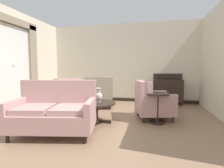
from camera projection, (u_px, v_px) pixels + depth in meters
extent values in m
plane|color=#896B51|center=(98.00, 126.00, 3.78)|extent=(8.72, 8.72, 0.00)
cube|color=beige|center=(122.00, 63.00, 6.68)|extent=(5.81, 0.08, 2.96)
cube|color=beige|center=(17.00, 61.00, 5.19)|extent=(0.08, 4.36, 2.96)
cube|color=black|center=(122.00, 99.00, 6.74)|extent=(5.65, 0.03, 0.12)
cube|color=silver|center=(12.00, 66.00, 4.93)|extent=(0.03, 1.26, 2.21)
cube|color=white|center=(13.00, 66.00, 4.92)|extent=(0.02, 1.34, 2.29)
cube|color=white|center=(13.00, 66.00, 4.92)|extent=(0.02, 0.04, 2.21)
cube|color=white|center=(13.00, 66.00, 4.92)|extent=(0.02, 1.26, 0.04)
cube|color=gray|center=(33.00, 65.00, 5.70)|extent=(0.10, 0.32, 2.51)
cube|color=gray|center=(12.00, 20.00, 4.81)|extent=(0.10, 1.94, 0.20)
cylinder|color=black|center=(96.00, 103.00, 3.99)|extent=(0.92, 0.92, 0.04)
cylinder|color=black|center=(96.00, 112.00, 4.01)|extent=(0.10, 0.10, 0.40)
cube|color=black|center=(105.00, 121.00, 3.98)|extent=(0.28, 0.06, 0.07)
cube|color=black|center=(93.00, 118.00, 4.23)|extent=(0.22, 0.26, 0.07)
cube|color=black|center=(88.00, 123.00, 3.88)|extent=(0.21, 0.26, 0.07)
cylinder|color=beige|center=(99.00, 101.00, 4.02)|extent=(0.09, 0.09, 0.02)
ellipsoid|color=beige|center=(99.00, 97.00, 4.01)|extent=(0.16, 0.16, 0.20)
cylinder|color=beige|center=(99.00, 90.00, 4.00)|extent=(0.08, 0.08, 0.09)
torus|color=beige|center=(99.00, 88.00, 4.00)|extent=(0.12, 0.12, 0.02)
cube|color=tan|center=(53.00, 119.00, 3.25)|extent=(1.67, 1.14, 0.31)
cube|color=tan|center=(59.00, 94.00, 3.57)|extent=(1.53, 0.44, 0.56)
cube|color=tan|center=(34.00, 109.00, 3.20)|extent=(0.73, 0.77, 0.10)
cube|color=tan|center=(70.00, 109.00, 3.18)|extent=(0.73, 0.77, 0.10)
cube|color=tan|center=(14.00, 106.00, 3.19)|extent=(0.26, 0.77, 0.22)
cube|color=tan|center=(90.00, 106.00, 3.15)|extent=(0.26, 0.77, 0.22)
cylinder|color=black|center=(7.00, 138.00, 2.94)|extent=(0.06, 0.06, 0.14)
cylinder|color=black|center=(85.00, 139.00, 2.90)|extent=(0.06, 0.06, 0.14)
cylinder|color=black|center=(28.00, 125.00, 3.63)|extent=(0.06, 0.06, 0.14)
cylinder|color=black|center=(91.00, 125.00, 3.60)|extent=(0.06, 0.06, 0.14)
cube|color=gray|center=(99.00, 99.00, 5.64)|extent=(1.03, 1.05, 0.26)
cube|color=gray|center=(99.00, 87.00, 5.24)|extent=(0.84, 0.35, 0.59)
cube|color=gray|center=(111.00, 84.00, 5.34)|extent=(0.15, 0.22, 0.45)
cube|color=gray|center=(87.00, 84.00, 5.31)|extent=(0.15, 0.22, 0.45)
cube|color=gray|center=(110.00, 91.00, 5.68)|extent=(0.30, 0.76, 0.21)
cube|color=gray|center=(88.00, 91.00, 5.65)|extent=(0.30, 0.76, 0.21)
cylinder|color=black|center=(109.00, 103.00, 6.02)|extent=(0.06, 0.06, 0.14)
cylinder|color=black|center=(90.00, 103.00, 5.99)|extent=(0.06, 0.06, 0.14)
cylinder|color=black|center=(110.00, 107.00, 5.32)|extent=(0.06, 0.06, 0.14)
cylinder|color=black|center=(88.00, 107.00, 5.29)|extent=(0.06, 0.06, 0.14)
cube|color=tan|center=(154.00, 107.00, 4.31)|extent=(1.03, 1.02, 0.31)
cube|color=tan|center=(141.00, 91.00, 4.26)|extent=(0.36, 0.82, 0.50)
cube|color=tan|center=(148.00, 90.00, 3.90)|extent=(0.22, 0.15, 0.38)
cube|color=tan|center=(141.00, 87.00, 4.62)|extent=(0.22, 0.15, 0.38)
cube|color=tan|center=(161.00, 99.00, 3.94)|extent=(0.74, 0.30, 0.21)
cube|color=tan|center=(153.00, 95.00, 4.65)|extent=(0.74, 0.30, 0.21)
cylinder|color=black|center=(173.00, 119.00, 4.02)|extent=(0.06, 0.06, 0.14)
cylinder|color=black|center=(163.00, 112.00, 4.68)|extent=(0.06, 0.06, 0.14)
cylinder|color=black|center=(144.00, 120.00, 3.99)|extent=(0.06, 0.06, 0.14)
cylinder|color=black|center=(138.00, 113.00, 4.64)|extent=(0.06, 0.06, 0.14)
cube|color=tan|center=(64.00, 100.00, 5.30)|extent=(1.12, 1.11, 0.30)
cube|color=tan|center=(70.00, 87.00, 5.02)|extent=(0.55, 0.72, 0.53)
cube|color=tan|center=(78.00, 84.00, 5.31)|extent=(0.22, 0.19, 0.40)
cube|color=tan|center=(57.00, 86.00, 4.85)|extent=(0.22, 0.19, 0.40)
cube|color=tan|center=(73.00, 90.00, 5.55)|extent=(0.66, 0.49, 0.23)
cube|color=tan|center=(53.00, 92.00, 5.08)|extent=(0.66, 0.49, 0.23)
cylinder|color=black|center=(68.00, 104.00, 5.77)|extent=(0.06, 0.06, 0.14)
cylinder|color=black|center=(50.00, 107.00, 5.35)|extent=(0.06, 0.06, 0.14)
cylinder|color=black|center=(79.00, 107.00, 5.29)|extent=(0.06, 0.06, 0.14)
cylinder|color=black|center=(60.00, 111.00, 4.87)|extent=(0.06, 0.06, 0.14)
cylinder|color=black|center=(158.00, 94.00, 3.90)|extent=(0.52, 0.52, 0.03)
cylinder|color=black|center=(157.00, 109.00, 3.93)|extent=(0.07, 0.07, 0.67)
cylinder|color=black|center=(157.00, 122.00, 3.96)|extent=(0.34, 0.34, 0.04)
cube|color=black|center=(168.00, 91.00, 6.09)|extent=(1.00, 0.44, 0.77)
cube|color=black|center=(167.00, 77.00, 6.24)|extent=(1.00, 0.04, 0.21)
cube|color=black|center=(154.00, 103.00, 6.07)|extent=(0.06, 0.06, 0.10)
cube|color=black|center=(181.00, 104.00, 5.87)|extent=(0.06, 0.06, 0.10)
cube|color=black|center=(154.00, 101.00, 6.40)|extent=(0.06, 0.06, 0.10)
cube|color=black|center=(180.00, 102.00, 6.20)|extent=(0.06, 0.06, 0.10)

